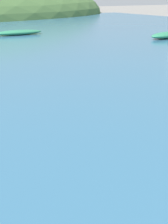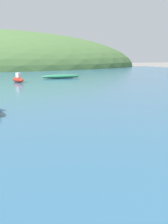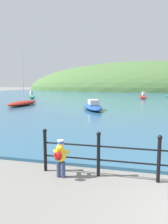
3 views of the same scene
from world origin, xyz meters
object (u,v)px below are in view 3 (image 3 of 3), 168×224
Objects in this scene: boat_blue_hull at (32,96)px; boat_white_sailboat at (23,103)px; child_in_coat at (60,155)px; boat_mid_harbor at (93,106)px; boat_green_fishing at (143,97)px.

boat_white_sailboat is at bearing -68.62° from boat_blue_hull.
boat_blue_hull is at bearing 118.62° from child_in_coat.
boat_mid_harbor is 15.05m from boat_green_fishing.
boat_green_fishing is at bearing 13.60° from boat_blue_hull.
boat_white_sailboat reaches higher than boat_mid_harbor.
boat_white_sailboat is at bearing 122.43° from child_in_coat.
boat_blue_hull is 0.96× the size of boat_green_fishing.
boat_mid_harbor is 2.12× the size of boat_green_fishing.
boat_green_fishing reaches higher than child_in_coat.
boat_white_sailboat is 7.95m from boat_mid_harbor.
boat_white_sailboat is 1.17× the size of boat_mid_harbor.
boat_white_sailboat is at bearing -134.34° from boat_green_fishing.
boat_blue_hull reaches higher than child_in_coat.
boat_blue_hull is at bearing 136.94° from boat_mid_harbor.
boat_mid_harbor is at bearing -107.85° from boat_green_fishing.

